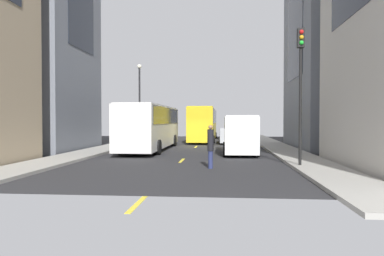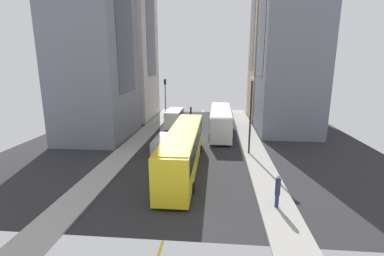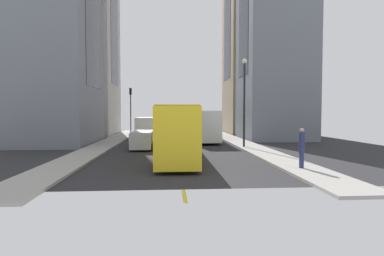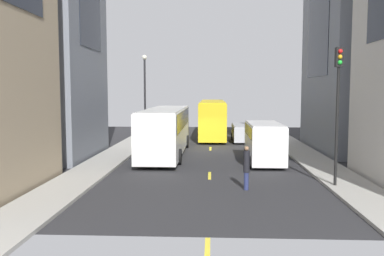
# 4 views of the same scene
# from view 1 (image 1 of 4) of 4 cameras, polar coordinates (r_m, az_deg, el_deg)

# --- Properties ---
(ground_plane) EXTENTS (39.92, 39.92, 0.00)m
(ground_plane) POSITION_cam_1_polar(r_m,az_deg,el_deg) (30.66, 0.63, -3.01)
(ground_plane) COLOR #28282B
(sidewalk_west) EXTENTS (2.40, 44.00, 0.15)m
(sidewalk_west) POSITION_cam_1_polar(r_m,az_deg,el_deg) (31.88, -11.60, -2.74)
(sidewalk_west) COLOR #9E9B93
(sidewalk_west) RESTS_ON ground
(sidewalk_east) EXTENTS (2.40, 44.00, 0.15)m
(sidewalk_east) POSITION_cam_1_polar(r_m,az_deg,el_deg) (30.88, 13.25, -2.88)
(sidewalk_east) COLOR #9E9B93
(sidewalk_east) RESTS_ON ground
(lane_stripe_0) EXTENTS (0.16, 2.00, 0.01)m
(lane_stripe_0) POSITION_cam_1_polar(r_m,az_deg,el_deg) (10.02, -8.72, -11.87)
(lane_stripe_0) COLOR yellow
(lane_stripe_0) RESTS_ON ground
(lane_stripe_1) EXTENTS (0.16, 2.00, 0.01)m
(lane_stripe_1) POSITION_cam_1_polar(r_m,az_deg,el_deg) (20.24, -1.64, -5.20)
(lane_stripe_1) COLOR yellow
(lane_stripe_1) RESTS_ON ground
(lane_stripe_2) EXTENTS (0.16, 2.00, 0.01)m
(lane_stripe_2) POSITION_cam_1_polar(r_m,az_deg,el_deg) (30.65, 0.63, -3.00)
(lane_stripe_2) COLOR yellow
(lane_stripe_2) RESTS_ON ground
(lane_stripe_3) EXTENTS (0.16, 2.00, 0.01)m
(lane_stripe_3) POSITION_cam_1_polar(r_m,az_deg,el_deg) (41.11, 1.74, -1.92)
(lane_stripe_3) COLOR yellow
(lane_stripe_3) RESTS_ON ground
(lane_stripe_4) EXTENTS (0.16, 2.00, 0.01)m
(lane_stripe_4) POSITION_cam_1_polar(r_m,az_deg,el_deg) (51.58, 2.40, -1.28)
(lane_stripe_4) COLOR yellow
(lane_stripe_4) RESTS_ON ground
(city_bus_white) EXTENTS (2.80, 12.49, 3.35)m
(city_bus_white) POSITION_cam_1_polar(r_m,az_deg,el_deg) (27.73, -6.50, 0.68)
(city_bus_white) COLOR silver
(city_bus_white) RESTS_ON ground
(streetcar_yellow) EXTENTS (2.70, 14.93, 3.59)m
(streetcar_yellow) POSITION_cam_1_polar(r_m,az_deg,el_deg) (40.18, 1.89, 1.03)
(streetcar_yellow) COLOR yellow
(streetcar_yellow) RESTS_ON ground
(delivery_van_white) EXTENTS (2.25, 5.47, 2.58)m
(delivery_van_white) POSITION_cam_1_polar(r_m,az_deg,el_deg) (24.09, 7.66, -0.58)
(delivery_van_white) COLOR white
(delivery_van_white) RESTS_ON ground
(car_silver_1) EXTENTS (1.93, 4.78, 1.56)m
(car_silver_1) POSITION_cam_1_polar(r_m,az_deg,el_deg) (35.36, 5.91, -0.96)
(car_silver_1) COLOR #B7BABF
(car_silver_1) RESTS_ON ground
(pedestrian_crossing_mid) EXTENTS (0.33, 0.33, 2.17)m
(pedestrian_crossing_mid) POSITION_cam_1_polar(r_m,az_deg,el_deg) (47.42, -5.94, 0.07)
(pedestrian_crossing_mid) COLOR navy
(pedestrian_crossing_mid) RESTS_ON ground
(pedestrian_waiting_curb) EXTENTS (0.30, 0.30, 2.05)m
(pedestrian_waiting_curb) POSITION_cam_1_polar(r_m,az_deg,el_deg) (16.92, 2.96, -2.74)
(pedestrian_waiting_curb) COLOR navy
(pedestrian_waiting_curb) RESTS_ON ground
(traffic_light_near_corner) EXTENTS (0.32, 0.44, 6.46)m
(traffic_light_near_corner) POSITION_cam_1_polar(r_m,az_deg,el_deg) (17.92, 16.87, 8.63)
(traffic_light_near_corner) COLOR black
(traffic_light_near_corner) RESTS_ON ground
(streetlamp_near) EXTENTS (0.44, 0.44, 7.74)m
(streetlamp_near) POSITION_cam_1_polar(r_m,az_deg,el_deg) (36.54, -8.33, 5.25)
(streetlamp_near) COLOR black
(streetlamp_near) RESTS_ON ground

